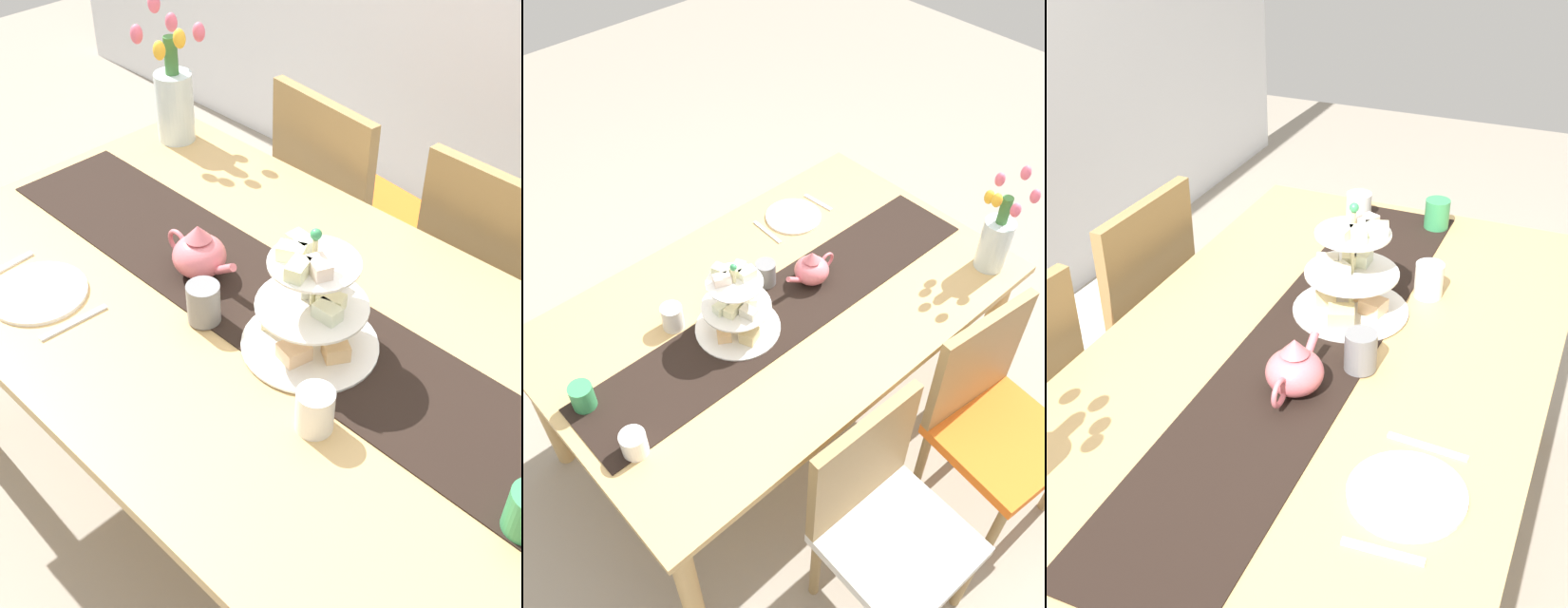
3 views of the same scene
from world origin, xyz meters
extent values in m
plane|color=gray|center=(0.00, 0.00, 0.00)|extent=(8.00, 8.00, 0.00)
cube|color=tan|center=(0.00, 0.00, 0.72)|extent=(1.73, 1.06, 0.03)
cylinder|color=tan|center=(0.80, -0.46, 0.35)|extent=(0.07, 0.07, 0.70)
cylinder|color=tan|center=(0.80, 0.46, 0.35)|extent=(0.07, 0.07, 0.70)
cylinder|color=olive|center=(-0.17, 0.63, 0.21)|extent=(0.04, 0.04, 0.41)
cylinder|color=olive|center=(0.43, 1.00, 0.21)|extent=(0.04, 0.04, 0.41)
cylinder|color=olive|center=(0.41, 0.64, 0.21)|extent=(0.04, 0.04, 0.41)
cylinder|color=olive|center=(0.05, 0.66, 0.21)|extent=(0.04, 0.04, 0.41)
cube|color=silver|center=(0.24, 0.83, 0.43)|extent=(0.43, 0.43, 0.05)
cube|color=olive|center=(0.23, 0.64, 0.69)|extent=(0.42, 0.05, 0.45)
cube|color=black|center=(0.00, 0.04, 0.74)|extent=(1.65, 0.31, 0.00)
cylinder|color=beige|center=(0.19, 0.00, 0.88)|extent=(0.01, 0.01, 0.28)
cylinder|color=white|center=(0.19, 0.00, 0.74)|extent=(0.30, 0.30, 0.01)
cylinder|color=white|center=(0.19, 0.00, 0.85)|extent=(0.24, 0.24, 0.01)
cylinder|color=white|center=(0.19, 0.00, 0.96)|extent=(0.19, 0.19, 0.01)
cube|color=#EBBD82|center=(0.25, 0.01, 0.76)|extent=(0.07, 0.07, 0.04)
cube|color=#D8C083|center=(0.19, 0.07, 0.77)|extent=(0.08, 0.07, 0.05)
cube|color=beige|center=(0.10, -0.01, 0.77)|extent=(0.08, 0.08, 0.05)
cube|color=beige|center=(0.20, -0.06, 0.76)|extent=(0.07, 0.07, 0.04)
cube|color=silver|center=(0.24, -0.01, 0.87)|extent=(0.06, 0.04, 0.03)
cube|color=beige|center=(0.22, 0.02, 0.87)|extent=(0.06, 0.05, 0.03)
cube|color=silver|center=(0.19, 0.07, 0.87)|extent=(0.05, 0.06, 0.03)
cube|color=silver|center=(0.15, 0.02, 0.87)|extent=(0.07, 0.06, 0.03)
cube|color=#E9E8CA|center=(0.14, 0.01, 0.98)|extent=(0.06, 0.04, 0.03)
cube|color=beige|center=(0.15, -0.03, 0.98)|extent=(0.07, 0.06, 0.03)
cube|color=beige|center=(0.20, -0.06, 0.98)|extent=(0.05, 0.06, 0.03)
cube|color=beige|center=(0.22, -0.02, 0.98)|extent=(0.07, 0.06, 0.03)
sphere|color=#389356|center=(0.19, 0.00, 1.03)|extent=(0.02, 0.02, 0.02)
ellipsoid|color=#D66B75|center=(-0.17, 0.00, 0.79)|extent=(0.13, 0.13, 0.10)
cone|color=#D66B75|center=(-0.17, 0.00, 0.86)|extent=(0.06, 0.06, 0.04)
cylinder|color=#D66B75|center=(-0.08, 0.00, 0.80)|extent=(0.07, 0.02, 0.06)
torus|color=#D66B75|center=(-0.25, 0.00, 0.79)|extent=(0.07, 0.01, 0.07)
cylinder|color=white|center=(0.73, 0.17, 0.78)|extent=(0.08, 0.08, 0.08)
cylinder|color=white|center=(-0.38, -0.32, 0.74)|extent=(0.23, 0.23, 0.01)
cube|color=silver|center=(-0.53, -0.32, 0.74)|extent=(0.03, 0.15, 0.01)
cube|color=silver|center=(-0.24, -0.32, 0.74)|extent=(0.02, 0.17, 0.01)
cylinder|color=slate|center=(-0.04, -0.11, 0.79)|extent=(0.08, 0.08, 0.09)
cylinder|color=white|center=(0.35, -0.16, 0.78)|extent=(0.08, 0.08, 0.09)
cylinder|color=#389356|center=(0.75, -0.08, 0.78)|extent=(0.08, 0.08, 0.09)
camera|label=1|loc=(0.97, -0.92, 1.87)|focal=45.05mm
camera|label=2|loc=(1.10, 1.24, 2.46)|focal=38.78mm
camera|label=3|loc=(-1.43, -0.56, 1.82)|focal=46.07mm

